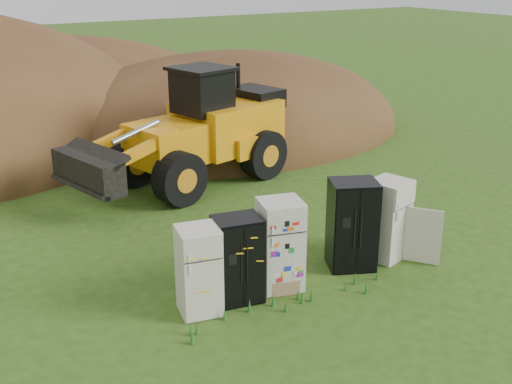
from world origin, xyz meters
TOP-DOWN VIEW (x-y plane):
  - ground at (0.00, 0.00)m, footprint 120.00×120.00m
  - fridge_leftmost at (-2.35, -0.04)m, footprint 0.89×0.87m
  - fridge_black_side at (-1.49, -0.00)m, footprint 1.02×0.87m
  - fridge_sticker at (-0.51, -0.00)m, footprint 1.01×0.97m
  - fridge_black_right at (1.34, 0.00)m, footprint 1.23×1.15m
  - fridge_open_door at (2.31, -0.04)m, footprint 1.01×0.96m
  - wheel_loader at (0.39, 6.67)m, footprint 7.59×4.54m
  - dirt_mound_right at (4.51, 11.61)m, footprint 14.70×10.78m
  - dirt_mound_back at (-0.98, 17.93)m, footprint 17.11×11.41m

SIDE VIEW (x-z plane):
  - ground at x=0.00m, z-range 0.00..0.00m
  - dirt_mound_right at x=4.51m, z-range -3.09..3.09m
  - dirt_mound_back at x=-0.98m, z-range -3.39..3.39m
  - fridge_leftmost at x=-2.35m, z-range 0.00..1.73m
  - fridge_black_side at x=-1.49m, z-range 0.00..1.74m
  - fridge_open_door at x=2.31m, z-range 0.00..1.83m
  - fridge_sticker at x=-0.51m, z-range 0.00..1.89m
  - fridge_black_right at x=1.34m, z-range 0.00..1.96m
  - wheel_loader at x=0.39m, z-range 0.00..3.43m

